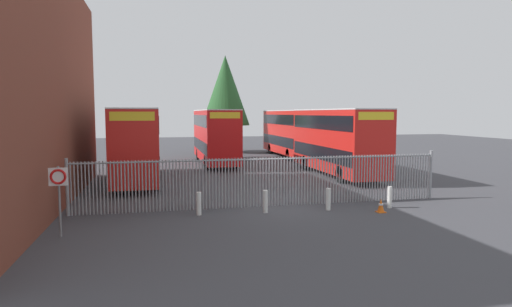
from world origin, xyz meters
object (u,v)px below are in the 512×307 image
object	(u,v)px
bollard_near_left	(199,204)
traffic_cone_by_gate	(381,206)
double_decker_bus_behind_fence_right	(215,134)
double_decker_bus_near_gate	(336,139)
speed_limit_sign_post	(59,185)
bollard_far_right	(390,197)
double_decker_bus_behind_fence_left	(138,142)
bollard_center_front	(265,201)
double_decker_bus_far_back	(290,131)
bollard_near_right	(328,199)

from	to	relation	value
bollard_near_left	traffic_cone_by_gate	world-z (taller)	bollard_near_left
double_decker_bus_behind_fence_right	traffic_cone_by_gate	xyz separation A→B (m)	(4.43, -19.20, -2.13)
double_decker_bus_near_gate	speed_limit_sign_post	size ratio (longest dim) A/B	4.50
bollard_far_right	traffic_cone_by_gate	world-z (taller)	bollard_far_right
double_decker_bus_near_gate	double_decker_bus_behind_fence_right	distance (m)	10.89
bollard_near_left	bollard_far_right	world-z (taller)	same
bollard_near_left	traffic_cone_by_gate	xyz separation A→B (m)	(7.49, -1.20, -0.19)
double_decker_bus_behind_fence_left	bollard_center_front	size ratio (longest dim) A/B	11.38
double_decker_bus_far_back	bollard_center_front	world-z (taller)	double_decker_bus_far_back
double_decker_bus_near_gate	bollard_far_right	xyz separation A→B (m)	(-1.84, -10.22, -1.95)
double_decker_bus_behind_fence_left	double_decker_bus_far_back	world-z (taller)	same
double_decker_bus_near_gate	traffic_cone_by_gate	size ratio (longest dim) A/B	18.32
double_decker_bus_behind_fence_right	bollard_center_front	size ratio (longest dim) A/B	11.38
double_decker_bus_behind_fence_left	double_decker_bus_behind_fence_right	xyz separation A→B (m)	(5.81, 8.19, 0.00)
double_decker_bus_near_gate	bollard_center_front	size ratio (longest dim) A/B	11.38
bollard_near_right	traffic_cone_by_gate	world-z (taller)	bollard_near_right
double_decker_bus_near_gate	bollard_near_left	bearing A→B (deg)	-136.19
double_decker_bus_far_back	bollard_far_right	distance (m)	23.22
double_decker_bus_behind_fence_left	bollard_near_left	size ratio (longest dim) A/B	11.38
bollard_center_front	traffic_cone_by_gate	xyz separation A→B (m)	(4.73, -1.02, -0.19)
double_decker_bus_near_gate	bollard_far_right	bearing A→B (deg)	-100.23
double_decker_bus_far_back	bollard_near_left	distance (m)	25.06
bollard_near_right	double_decker_bus_far_back	bearing A→B (deg)	76.83
traffic_cone_by_gate	double_decker_bus_near_gate	bearing A→B (deg)	76.35
bollard_near_left	bollard_center_front	bearing A→B (deg)	-3.86
traffic_cone_by_gate	double_decker_bus_behind_fence_left	bearing A→B (deg)	132.93
double_decker_bus_near_gate	double_decker_bus_behind_fence_left	xyz separation A→B (m)	(-12.90, 0.08, 0.00)
bollard_near_left	double_decker_bus_near_gate	bearing A→B (deg)	43.81
bollard_near_right	double_decker_bus_behind_fence_right	bearing A→B (deg)	97.59
double_decker_bus_behind_fence_right	bollard_near_right	world-z (taller)	double_decker_bus_behind_fence_right
bollard_near_left	bollard_center_front	size ratio (longest dim) A/B	1.00
double_decker_bus_near_gate	double_decker_bus_behind_fence_left	world-z (taller)	same
double_decker_bus_behind_fence_right	bollard_near_left	bearing A→B (deg)	-99.65
double_decker_bus_behind_fence_left	bollard_near_left	bearing A→B (deg)	-74.32
bollard_near_left	bollard_far_right	size ratio (longest dim) A/B	1.00
double_decker_bus_behind_fence_right	bollard_center_front	xyz separation A→B (m)	(-0.31, -18.19, -1.95)
double_decker_bus_near_gate	speed_limit_sign_post	bearing A→B (deg)	-141.55
bollard_near_right	bollard_far_right	xyz separation A→B (m)	(2.80, -0.18, 0.00)
double_decker_bus_behind_fence_right	double_decker_bus_near_gate	bearing A→B (deg)	-49.41
bollard_near_right	traffic_cone_by_gate	distance (m)	2.19
double_decker_bus_far_back	traffic_cone_by_gate	distance (m)	24.05
bollard_center_front	speed_limit_sign_post	world-z (taller)	speed_limit_sign_post
bollard_far_right	double_decker_bus_near_gate	bearing A→B (deg)	79.77
double_decker_bus_behind_fence_right	double_decker_bus_behind_fence_left	bearing A→B (deg)	-125.36
double_decker_bus_behind_fence_left	bollard_center_front	xyz separation A→B (m)	(5.51, -9.99, -1.95)
bollard_near_left	bollard_near_right	distance (m)	5.51
double_decker_bus_behind_fence_right	bollard_near_right	xyz separation A→B (m)	(2.44, -18.31, -1.95)
bollard_near_right	bollard_far_right	world-z (taller)	same
double_decker_bus_near_gate	bollard_near_left	size ratio (longest dim) A/B	11.38
double_decker_bus_behind_fence_left	double_decker_bus_behind_fence_right	distance (m)	10.05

